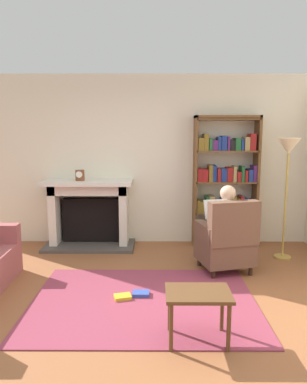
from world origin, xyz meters
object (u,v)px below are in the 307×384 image
Objects in this scene: fireplace at (90,211)px; bookshelf at (225,184)px; side_table at (198,300)px; floor_lamp at (288,157)px; seated_reader at (224,224)px; mantel_clock at (80,175)px; armchair_reading at (227,241)px.

bookshelf is (2.15, 0.03, 0.42)m from fireplace.
side_table is 2.81m from floor_lamp.
bookshelf is 1.80× the size of seated_reader.
seated_reader is (2.06, -0.93, -0.52)m from mantel_clock.
seated_reader is at bearing -101.32° from bookshelf.
fireplace is at bearing -179.07° from bookshelf.
side_table is at bearing -59.83° from mantel_clock.
seated_reader is 1.80m from side_table.
mantel_clock is at bearing 170.59° from floor_lamp.
floor_lamp is (0.95, 0.43, 0.84)m from seated_reader.
bookshelf is 1.32m from armchair_reading.
armchair_reading is (-0.18, -1.18, -0.56)m from bookshelf.
mantel_clock is at bearing -38.28° from seated_reader.
bookshelf is 1.19× the size of floor_lamp.
bookshelf reaches higher than floor_lamp.
armchair_reading is at bearing 70.84° from side_table.
mantel_clock is 3.14m from side_table.
side_table is (-0.53, -1.71, -0.24)m from seated_reader.
fireplace is 2.51× the size of side_table.
armchair_reading is 1.73× the size of side_table.
seated_reader is at bearing -90.00° from armchair_reading.
armchair_reading is 1.49m from floor_lamp.
seated_reader is 1.34m from floor_lamp.
seated_reader is at bearing -27.96° from fireplace.
bookshelf is 2.12× the size of armchair_reading.
floor_lamp reaches higher than armchair_reading.
mantel_clock is 0.09× the size of floor_lamp.
seated_reader is 0.66× the size of floor_lamp.
fireplace is 2.19m from seated_reader.
mantel_clock is 2.32m from seated_reader.
floor_lamp reaches higher than seated_reader.
fireplace is at bearing 168.27° from floor_lamp.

